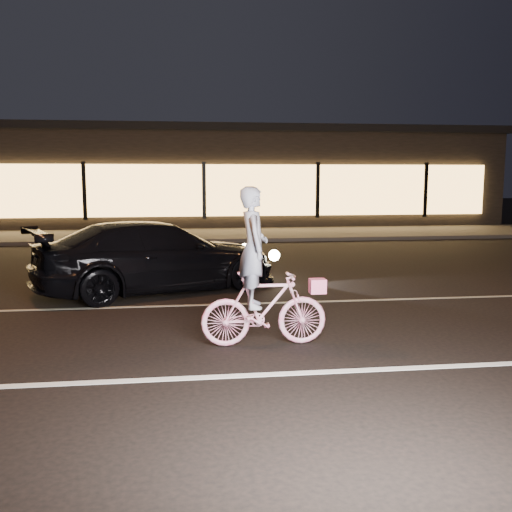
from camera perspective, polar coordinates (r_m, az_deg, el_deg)
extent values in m
plane|color=black|center=(7.78, -0.63, -8.09)|extent=(90.00, 90.00, 0.00)
cube|color=silver|center=(6.37, 1.02, -11.78)|extent=(60.00, 0.12, 0.01)
cube|color=gray|center=(9.71, -2.04, -4.82)|extent=(60.00, 0.10, 0.01)
cube|color=#383533|center=(20.55, -4.96, 2.12)|extent=(30.00, 4.00, 0.12)
cube|color=black|center=(26.44, -5.60, 7.63)|extent=(25.00, 8.00, 4.00)
cube|color=black|center=(26.51, -5.66, 12.07)|extent=(25.40, 8.40, 0.30)
cube|color=#EEAB53|center=(22.35, -5.23, 6.55)|extent=(23.00, 0.15, 2.00)
cube|color=black|center=(22.54, -16.79, 6.26)|extent=(0.15, 0.08, 2.20)
cube|color=black|center=(22.27, -5.22, 6.54)|extent=(0.15, 0.08, 2.20)
cube|color=black|center=(22.90, 6.18, 6.57)|extent=(0.15, 0.08, 2.20)
cube|color=black|center=(24.35, 16.60, 6.37)|extent=(0.15, 0.08, 2.20)
imported|color=#F84080|center=(7.29, 0.82, -5.26)|extent=(1.61, 0.46, 0.97)
imported|color=silver|center=(7.14, -0.27, 0.86)|extent=(0.36, 0.56, 1.52)
cube|color=#F14384|center=(7.37, 6.17, -3.00)|extent=(0.20, 0.17, 0.18)
imported|color=black|center=(10.83, -9.81, -0.05)|extent=(4.93, 3.43, 1.33)
sphere|color=#FFF2BF|center=(12.27, -1.11, 0.75)|extent=(0.22, 0.22, 0.22)
sphere|color=#FFF2BF|center=(11.22, 1.83, 0.06)|extent=(0.22, 0.22, 0.22)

